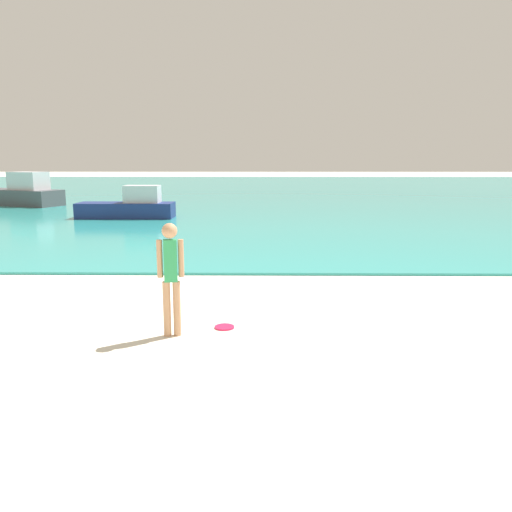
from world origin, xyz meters
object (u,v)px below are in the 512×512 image
frisbee (224,327)px  boat_far (19,194)px  person_standing (171,273)px  boat_near (130,207)px

frisbee → boat_far: bearing=122.0°
person_standing → boat_far: size_ratio=0.30×
person_standing → frisbee: bearing=16.6°
person_standing → boat_near: 14.99m
person_standing → boat_far: 23.38m
frisbee → boat_near: boat_near is taller
frisbee → boat_far: 23.47m
boat_near → boat_far: bearing=-38.4°
boat_far → boat_near: bearing=164.0°
frisbee → boat_near: bearing=109.7°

